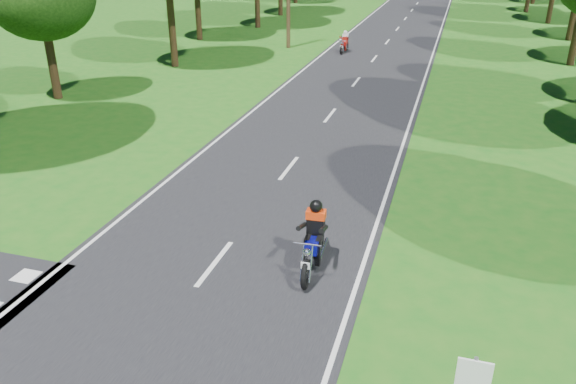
% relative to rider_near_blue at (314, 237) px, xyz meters
% --- Properties ---
extents(ground, '(160.00, 160.00, 0.00)m').
position_rel_rider_near_blue_xyz_m(ground, '(-2.22, -2.48, -0.83)').
color(ground, '#195C15').
rests_on(ground, ground).
extents(main_road, '(7.00, 140.00, 0.02)m').
position_rel_rider_near_blue_xyz_m(main_road, '(-2.22, 47.52, -0.82)').
color(main_road, black).
rests_on(main_road, ground).
extents(road_markings, '(7.40, 140.00, 0.01)m').
position_rel_rider_near_blue_xyz_m(road_markings, '(-2.36, 45.65, -0.80)').
color(road_markings, silver).
rests_on(road_markings, main_road).
extents(rider_near_blue, '(0.75, 1.97, 1.61)m').
position_rel_rider_near_blue_xyz_m(rider_near_blue, '(0.00, 0.00, 0.00)').
color(rider_near_blue, '#0B0C80').
rests_on(rider_near_blue, main_road).
extents(rider_far_red, '(0.62, 1.64, 1.34)m').
position_rel_rider_near_blue_xyz_m(rider_far_red, '(-4.35, 24.88, -0.13)').
color(rider_far_red, '#AD0F0D').
rests_on(rider_far_red, main_road).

